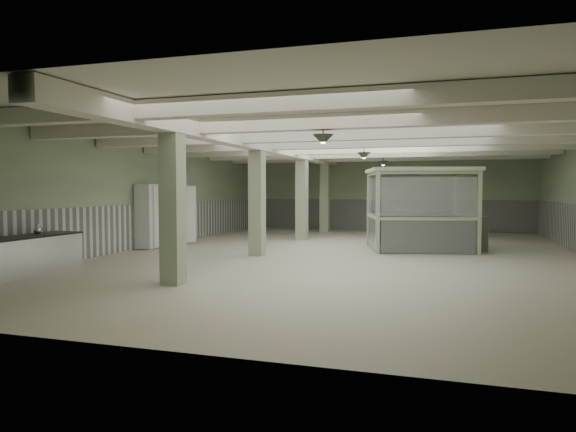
% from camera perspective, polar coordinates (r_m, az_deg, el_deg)
% --- Properties ---
extents(floor, '(20.00, 20.00, 0.00)m').
position_cam_1_polar(floor, '(15.97, 6.30, -4.26)').
color(floor, beige).
rests_on(floor, ground).
extents(ceiling, '(14.00, 20.00, 0.02)m').
position_cam_1_polar(ceiling, '(15.92, 6.37, 8.70)').
color(ceiling, silver).
rests_on(ceiling, wall_back).
extents(wall_back, '(14.00, 0.02, 3.60)m').
position_cam_1_polar(wall_back, '(25.73, 10.58, 2.47)').
color(wall_back, '#A4BD97').
rests_on(wall_back, floor).
extents(wall_front, '(14.00, 0.02, 3.60)m').
position_cam_1_polar(wall_front, '(6.32, -11.19, 1.00)').
color(wall_front, '#A4BD97').
rests_on(wall_front, floor).
extents(wall_left, '(0.02, 20.00, 3.60)m').
position_cam_1_polar(wall_left, '(18.50, -15.49, 2.23)').
color(wall_left, '#A4BD97').
rests_on(wall_left, floor).
extents(wainscot_left, '(0.05, 19.90, 1.50)m').
position_cam_1_polar(wainscot_left, '(18.53, -15.38, -1.02)').
color(wainscot_left, silver).
rests_on(wainscot_left, floor).
extents(wainscot_back, '(13.90, 0.05, 1.50)m').
position_cam_1_polar(wainscot_back, '(25.74, 10.55, 0.13)').
color(wainscot_back, silver).
rests_on(wainscot_back, floor).
extents(girder, '(0.45, 19.90, 0.40)m').
position_cam_1_polar(girder, '(16.56, -2.24, 7.73)').
color(girder, white).
rests_on(girder, ceiling).
extents(beam_a, '(13.90, 0.35, 0.32)m').
position_cam_1_polar(beam_a, '(8.71, -3.26, 12.28)').
color(beam_a, white).
rests_on(beam_a, ceiling).
extents(beam_b, '(13.90, 0.35, 0.32)m').
position_cam_1_polar(beam_b, '(11.06, 1.37, 10.30)').
color(beam_b, white).
rests_on(beam_b, ceiling).
extents(beam_c, '(13.90, 0.35, 0.32)m').
position_cam_1_polar(beam_c, '(13.47, 4.32, 8.98)').
color(beam_c, white).
rests_on(beam_c, ceiling).
extents(beam_d, '(13.90, 0.35, 0.32)m').
position_cam_1_polar(beam_d, '(15.90, 6.37, 8.05)').
color(beam_d, white).
rests_on(beam_d, ceiling).
extents(beam_e, '(13.90, 0.35, 0.32)m').
position_cam_1_polar(beam_e, '(18.36, 7.86, 7.36)').
color(beam_e, white).
rests_on(beam_e, ceiling).
extents(beam_f, '(13.90, 0.35, 0.32)m').
position_cam_1_polar(beam_f, '(20.82, 9.00, 6.84)').
color(beam_f, white).
rests_on(beam_f, ceiling).
extents(beam_g, '(13.90, 0.35, 0.32)m').
position_cam_1_polar(beam_g, '(23.29, 9.89, 6.42)').
color(beam_g, white).
rests_on(beam_g, ceiling).
extents(column_a, '(0.42, 0.42, 3.60)m').
position_cam_1_polar(column_a, '(11.03, -12.70, 1.81)').
color(column_a, '#9CAC8B').
rests_on(column_a, floor).
extents(column_b, '(0.42, 0.42, 3.60)m').
position_cam_1_polar(column_b, '(15.56, -3.46, 2.21)').
color(column_b, '#9CAC8B').
rests_on(column_b, floor).
extents(column_c, '(0.42, 0.42, 3.60)m').
position_cam_1_polar(column_c, '(20.32, 1.55, 2.39)').
color(column_c, '#9CAC8B').
rests_on(column_c, floor).
extents(column_d, '(0.42, 0.42, 3.60)m').
position_cam_1_polar(column_d, '(24.19, 4.12, 2.48)').
color(column_d, '#9CAC8B').
rests_on(column_d, floor).
extents(pendant_front, '(0.44, 0.44, 0.22)m').
position_cam_1_polar(pendant_front, '(10.90, 3.92, 8.45)').
color(pendant_front, '#2C3B2E').
rests_on(pendant_front, ceiling).
extents(pendant_mid, '(0.44, 0.44, 0.22)m').
position_cam_1_polar(pendant_mid, '(16.28, 8.44, 6.62)').
color(pendant_mid, '#2C3B2E').
rests_on(pendant_mid, ceiling).
extents(pendant_back, '(0.44, 0.44, 0.22)m').
position_cam_1_polar(pendant_back, '(21.23, 10.53, 5.75)').
color(pendant_back, '#2C3B2E').
rests_on(pendant_back, ceiling).
extents(pitcher_far, '(0.23, 0.25, 0.27)m').
position_cam_1_polar(pitcher_far, '(13.92, -26.09, -1.35)').
color(pitcher_far, silver).
rests_on(pitcher_far, prep_counter).
extents(walkin_cooler, '(1.00, 2.36, 2.16)m').
position_cam_1_polar(walkin_cooler, '(18.63, -13.89, 0.04)').
color(walkin_cooler, white).
rests_on(walkin_cooler, floor).
extents(guard_booth, '(3.95, 3.58, 2.70)m').
position_cam_1_polar(guard_booth, '(17.62, 14.44, 2.25)').
color(guard_booth, '#A6BD97').
rests_on(guard_booth, floor).
extents(filing_cabinet, '(0.44, 0.57, 1.13)m').
position_cam_1_polar(filing_cabinet, '(17.77, 20.64, -1.87)').
color(filing_cabinet, '#555A4B').
rests_on(filing_cabinet, floor).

